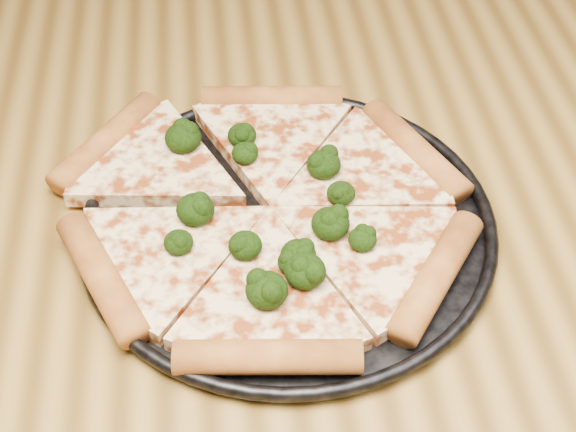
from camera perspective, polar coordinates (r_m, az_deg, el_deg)
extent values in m
cube|color=olive|center=(0.70, -2.00, -2.85)|extent=(1.20, 0.90, 0.04)
cylinder|color=black|center=(0.69, 0.00, -0.76)|extent=(0.33, 0.33, 0.01)
torus|color=black|center=(0.68, 0.00, -0.35)|extent=(0.34, 0.34, 0.01)
cylinder|color=#CA7832|center=(0.75, 8.68, 4.54)|extent=(0.08, 0.13, 0.03)
cylinder|color=#CA7832|center=(0.80, -1.12, 8.03)|extent=(0.13, 0.04, 0.03)
cylinder|color=#CA7832|center=(0.76, -12.34, 5.00)|extent=(0.10, 0.12, 0.03)
cylinder|color=#CA7832|center=(0.65, -12.64, -4.10)|extent=(0.08, 0.13, 0.03)
cylinder|color=#CA7832|center=(0.59, -1.39, -9.62)|extent=(0.13, 0.04, 0.03)
cylinder|color=#CA7832|center=(0.64, 10.12, -4.07)|extent=(0.10, 0.12, 0.03)
ellipsoid|color=black|center=(0.66, 2.92, -0.52)|extent=(0.03, 0.03, 0.02)
ellipsoid|color=black|center=(0.64, -2.95, -2.02)|extent=(0.03, 0.03, 0.02)
ellipsoid|color=black|center=(0.65, 5.12, -1.60)|extent=(0.02, 0.02, 0.02)
ellipsoid|color=black|center=(0.71, 2.45, 3.55)|extent=(0.03, 0.03, 0.02)
ellipsoid|color=black|center=(0.68, 3.65, 1.57)|extent=(0.02, 0.02, 0.02)
ellipsoid|color=black|center=(0.62, 1.17, -3.79)|extent=(0.03, 0.03, 0.02)
ellipsoid|color=black|center=(0.63, 0.71, -2.65)|extent=(0.03, 0.03, 0.02)
ellipsoid|color=black|center=(0.65, -7.51, -1.80)|extent=(0.02, 0.02, 0.02)
ellipsoid|color=black|center=(0.63, 0.39, -3.17)|extent=(0.02, 0.02, 0.02)
ellipsoid|color=black|center=(0.72, -2.96, 4.31)|extent=(0.02, 0.02, 0.02)
ellipsoid|color=black|center=(0.74, -3.17, 5.54)|extent=(0.03, 0.03, 0.02)
ellipsoid|color=black|center=(0.67, -6.36, 0.46)|extent=(0.03, 0.03, 0.02)
ellipsoid|color=black|center=(0.61, -1.46, -5.09)|extent=(0.03, 0.03, 0.02)
ellipsoid|color=black|center=(0.74, -7.20, 5.34)|extent=(0.03, 0.03, 0.02)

